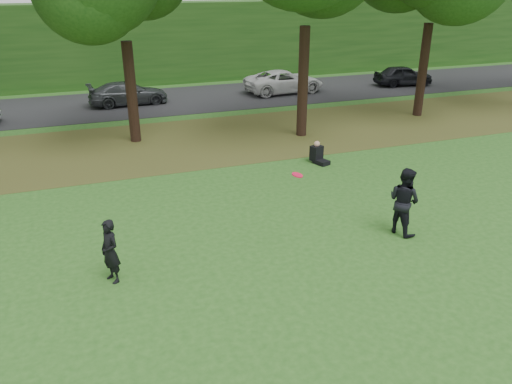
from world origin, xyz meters
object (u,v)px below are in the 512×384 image
(player_left, at_px, (110,251))
(frisbee, at_px, (297,175))
(seated_person, at_px, (318,155))
(player_right, at_px, (404,201))

(player_left, height_order, frisbee, frisbee)
(player_left, bearing_deg, seated_person, 98.37)
(player_left, distance_m, seated_person, 9.74)
(seated_person, bearing_deg, player_left, -163.94)
(frisbee, bearing_deg, player_left, 176.85)
(frisbee, relative_size, seated_person, 0.39)
(seated_person, bearing_deg, frisbee, -140.15)
(player_right, bearing_deg, frisbee, 73.94)
(player_left, height_order, seated_person, player_left)
(player_right, distance_m, frisbee, 3.38)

